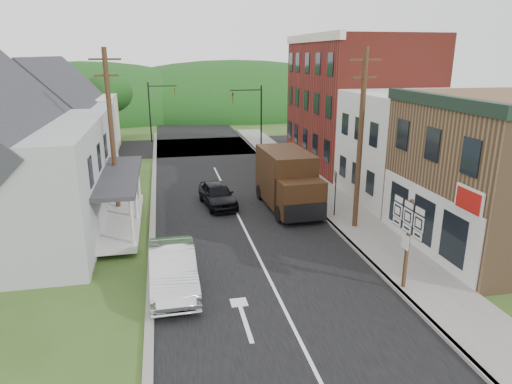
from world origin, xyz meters
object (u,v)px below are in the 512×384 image
dark_sedan (218,195)px  delivery_van (288,181)px  route_sign_cluster (408,231)px  warning_sign (335,186)px  silver_sedan (173,269)px

dark_sedan → delivery_van: (3.92, -1.31, 0.99)m
route_sign_cluster → delivery_van: bearing=97.8°
dark_sedan → route_sign_cluster: (5.64, -11.48, 1.71)m
dark_sedan → warning_sign: (6.01, -3.32, 1.11)m
delivery_van → warning_sign: (2.08, -2.01, 0.12)m
silver_sedan → route_sign_cluster: 8.87m
silver_sedan → warning_sign: 10.91m
warning_sign → silver_sedan: bearing=-127.9°
delivery_van → route_sign_cluster: (1.71, -10.16, 0.72)m
silver_sedan → warning_sign: size_ratio=1.89×
silver_sedan → delivery_van: (6.80, 8.26, 0.88)m
delivery_van → warning_sign: 2.89m
silver_sedan → delivery_van: 10.74m
delivery_van → route_sign_cluster: bearing=-82.7°
silver_sedan → route_sign_cluster: bearing=-13.5°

